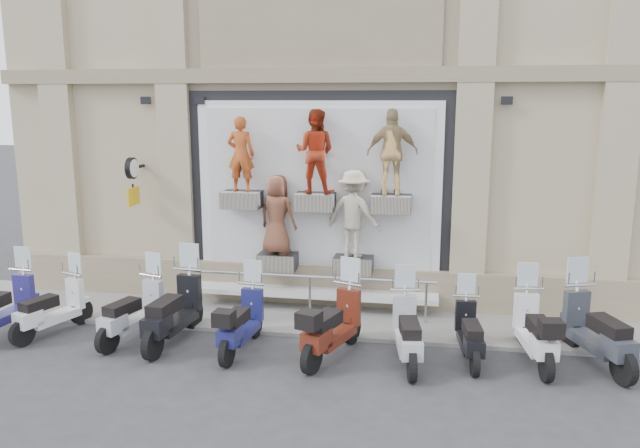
% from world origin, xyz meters
% --- Properties ---
extents(ground, '(90.00, 90.00, 0.00)m').
position_xyz_m(ground, '(0.00, 0.00, 0.00)').
color(ground, '#323235').
rests_on(ground, ground).
extents(sidewalk, '(16.00, 2.20, 0.08)m').
position_xyz_m(sidewalk, '(0.00, 2.10, 0.04)').
color(sidewalk, gray).
rests_on(sidewalk, ground).
extents(building, '(14.00, 8.60, 12.00)m').
position_xyz_m(building, '(0.00, 7.00, 6.00)').
color(building, tan).
rests_on(building, ground).
extents(shop_vitrine, '(5.60, 0.99, 4.30)m').
position_xyz_m(shop_vitrine, '(0.12, 2.74, 2.39)').
color(shop_vitrine, black).
rests_on(shop_vitrine, ground).
extents(guard_rail, '(5.06, 0.10, 0.93)m').
position_xyz_m(guard_rail, '(0.00, 2.00, 0.47)').
color(guard_rail, '#9EA0A5').
rests_on(guard_rail, ground).
extents(clock_sign_bracket, '(0.10, 0.80, 1.02)m').
position_xyz_m(clock_sign_bracket, '(-3.90, 2.47, 2.80)').
color(clock_sign_bracket, black).
rests_on(clock_sign_bracket, ground).
extents(scooter_a, '(0.72, 1.97, 1.57)m').
position_xyz_m(scooter_a, '(-5.53, 0.21, 0.78)').
color(scooter_a, navy).
rests_on(scooter_a, ground).
extents(scooter_b, '(1.08, 1.88, 1.47)m').
position_xyz_m(scooter_b, '(-4.63, 0.38, 0.73)').
color(scooter_b, silver).
rests_on(scooter_b, ground).
extents(scooter_c, '(1.02, 1.96, 1.53)m').
position_xyz_m(scooter_c, '(-2.99, 0.38, 0.77)').
color(scooter_c, '#A0A4AE').
rests_on(scooter_c, ground).
extents(scooter_d, '(0.81, 2.16, 1.72)m').
position_xyz_m(scooter_d, '(-2.20, 0.37, 0.86)').
color(scooter_d, black).
rests_on(scooter_d, ground).
extents(scooter_e, '(0.69, 1.89, 1.51)m').
position_xyz_m(scooter_e, '(-0.89, 0.23, 0.75)').
color(scooter_e, '#171952').
rests_on(scooter_e, ground).
extents(scooter_f, '(1.21, 2.09, 1.63)m').
position_xyz_m(scooter_f, '(0.74, 0.22, 0.82)').
color(scooter_f, '#541A0E').
rests_on(scooter_f, ground).
extents(scooter_g, '(0.82, 1.97, 1.55)m').
position_xyz_m(scooter_g, '(2.01, 0.21, 0.78)').
color(scooter_g, '#A8A9AF').
rests_on(scooter_g, ground).
extents(scooter_h, '(0.65, 1.73, 1.38)m').
position_xyz_m(scooter_h, '(3.04, 0.51, 0.69)').
color(scooter_h, black).
rests_on(scooter_h, ground).
extents(scooter_i, '(0.80, 2.00, 1.58)m').
position_xyz_m(scooter_i, '(4.11, 0.59, 0.79)').
color(scooter_i, silver).
rests_on(scooter_i, ground).
extents(scooter_j, '(1.26, 2.17, 1.69)m').
position_xyz_m(scooter_j, '(5.10, 0.67, 0.85)').
color(scooter_j, '#2D3037').
rests_on(scooter_j, ground).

